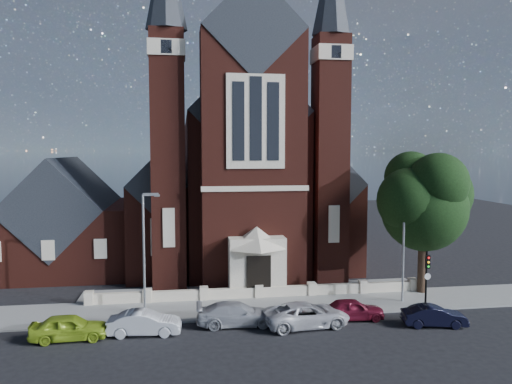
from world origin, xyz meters
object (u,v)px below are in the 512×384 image
(street_lamp_left, at_px, (145,246))
(traffic_signal, at_px, (427,272))
(car_silver_a, at_px, (144,323))
(car_white_suv, at_px, (307,315))
(parish_hall, at_px, (65,226))
(street_lamp_right, at_px, (405,239))
(car_navy, at_px, (434,316))
(street_tree, at_px, (427,203))
(car_lime_van, at_px, (69,327))
(church, at_px, (235,176))
(car_dark_red, at_px, (353,309))
(car_silver_b, at_px, (236,314))

(street_lamp_left, xyz_separation_m, traffic_signal, (18.91, -1.57, -2.02))
(car_silver_a, relative_size, car_white_suv, 0.80)
(parish_hall, relative_size, street_lamp_right, 1.51)
(car_navy, bearing_deg, parish_hall, 63.78)
(car_white_suv, xyz_separation_m, car_navy, (7.82, -1.11, -0.10))
(street_tree, height_order, car_navy, street_tree)
(parish_hall, relative_size, car_lime_van, 2.83)
(car_silver_a, bearing_deg, church, -15.53)
(traffic_signal, distance_m, car_navy, 3.94)
(car_lime_van, bearing_deg, car_white_suv, -91.79)
(church, xyz_separation_m, parish_hall, (-16.00, -4.94, -4.17))
(church, xyz_separation_m, street_tree, (12.60, -17.23, -1.23))
(car_lime_van, bearing_deg, street_lamp_left, -49.13)
(parish_hall, bearing_deg, street_lamp_left, -59.98)
(street_lamp_left, relative_size, car_lime_van, 1.88)
(street_lamp_left, bearing_deg, traffic_signal, -4.76)
(parish_hall, xyz_separation_m, car_dark_red, (21.30, -16.90, -3.34))
(street_lamp_right, xyz_separation_m, car_white_suv, (-8.05, -3.70, -3.86))
(car_navy, bearing_deg, street_tree, -12.98)
(car_white_suv, relative_size, car_navy, 1.38)
(car_lime_van, xyz_separation_m, car_navy, (21.84, -0.99, -0.09))
(street_tree, bearing_deg, church, 126.17)
(traffic_signal, bearing_deg, church, 118.20)
(street_tree, distance_m, street_lamp_left, 20.71)
(street_lamp_left, xyz_separation_m, street_lamp_right, (18.00, 0.00, 0.00))
(car_silver_a, height_order, car_dark_red, car_silver_a)
(traffic_signal, xyz_separation_m, car_white_suv, (-8.96, -2.12, -1.84))
(car_lime_van, relative_size, car_silver_b, 0.87)
(car_silver_b, bearing_deg, car_white_suv, -99.19)
(parish_hall, distance_m, car_silver_b, 22.02)
(car_silver_a, bearing_deg, parish_hall, 28.50)
(church, height_order, car_white_suv, church)
(car_lime_van, bearing_deg, street_lamp_right, -82.47)
(church, xyz_separation_m, street_lamp_right, (10.09, -18.94, -3.59))
(traffic_signal, relative_size, car_silver_a, 0.94)
(street_lamp_right, height_order, car_lime_van, street_lamp_right)
(church, height_order, car_lime_van, church)
(traffic_signal, distance_m, car_white_suv, 9.39)
(parish_hall, xyz_separation_m, car_white_suv, (18.04, -17.70, -3.27))
(car_silver_b, bearing_deg, street_tree, -70.90)
(traffic_signal, height_order, car_silver_a, traffic_signal)
(parish_hall, distance_m, car_dark_red, 27.39)
(traffic_signal, bearing_deg, car_lime_van, -174.43)
(street_lamp_right, distance_m, traffic_signal, 2.71)
(car_silver_b, distance_m, car_white_suv, 4.34)
(traffic_signal, distance_m, car_silver_b, 13.41)
(traffic_signal, height_order, car_navy, traffic_signal)
(traffic_signal, distance_m, car_lime_van, 23.16)
(car_silver_a, bearing_deg, car_silver_b, -78.64)
(street_lamp_right, bearing_deg, car_dark_red, -148.84)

